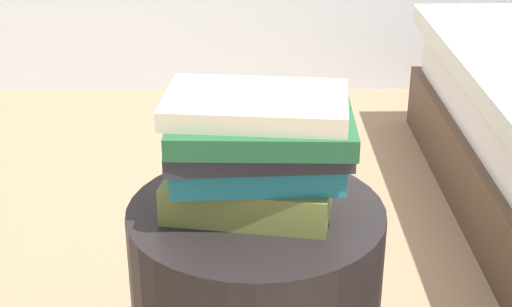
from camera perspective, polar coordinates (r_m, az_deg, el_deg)
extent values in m
cube|color=olive|center=(1.32, -0.45, -2.69)|extent=(0.30, 0.22, 0.06)
cube|color=#1E727F|center=(1.28, -0.15, -0.87)|extent=(0.28, 0.17, 0.05)
cube|color=#28282D|center=(1.27, 0.11, 0.92)|extent=(0.31, 0.21, 0.03)
cube|color=#1E512D|center=(1.25, 0.40, 2.05)|extent=(0.30, 0.21, 0.04)
cube|color=beige|center=(1.24, -0.08, 3.59)|extent=(0.30, 0.21, 0.03)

